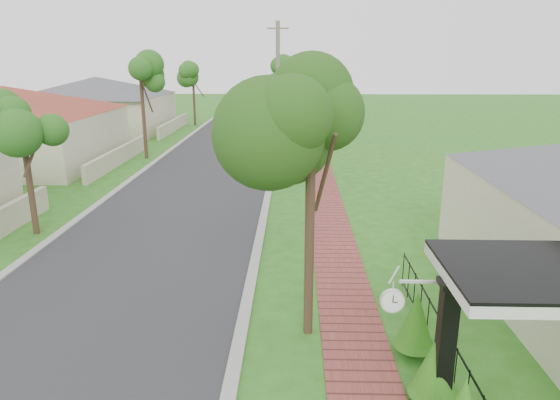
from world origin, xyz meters
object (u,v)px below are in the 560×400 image
(parked_car_white, at_px, (265,130))
(near_tree, at_px, (311,122))
(utility_pole, at_px, (278,95))
(parked_car_red, at_px, (273,138))
(porch_post, at_px, (445,353))
(station_clock, at_px, (394,299))

(parked_car_white, height_order, near_tree, near_tree)
(utility_pole, bearing_deg, near_tree, -85.98)
(parked_car_red, xyz_separation_m, utility_pole, (0.50, -5.40, 3.32))
(parked_car_red, distance_m, parked_car_white, 4.63)
(utility_pole, bearing_deg, parked_car_white, 97.78)
(porch_post, height_order, parked_car_white, porch_post)
(parked_car_white, height_order, station_clock, station_clock)
(porch_post, height_order, parked_car_red, porch_post)
(near_tree, distance_m, utility_pole, 18.56)
(porch_post, distance_m, parked_car_white, 31.36)
(porch_post, height_order, utility_pole, utility_pole)
(porch_post, height_order, near_tree, near_tree)
(near_tree, xyz_separation_m, station_clock, (1.49, -2.10, -2.93))
(parked_car_red, height_order, parked_car_white, parked_car_red)
(porch_post, xyz_separation_m, utility_pole, (-3.65, 21.00, 2.99))
(near_tree, height_order, utility_pole, utility_pole)
(parked_car_red, height_order, station_clock, station_clock)
(parked_car_white, relative_size, near_tree, 0.74)
(parked_car_red, xyz_separation_m, near_tree, (1.80, -23.90, 4.09))
(porch_post, bearing_deg, utility_pole, 99.86)
(porch_post, distance_m, station_clock, 1.26)
(porch_post, relative_size, near_tree, 0.41)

